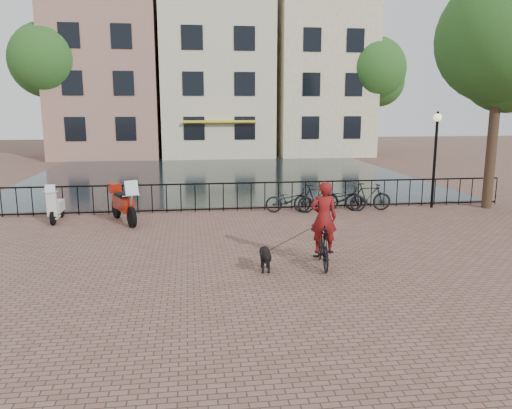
{
  "coord_description": "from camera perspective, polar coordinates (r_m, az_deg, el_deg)",
  "views": [
    {
      "loc": [
        -1.69,
        -9.49,
        3.69
      ],
      "look_at": [
        0.0,
        3.0,
        1.2
      ],
      "focal_mm": 35.0,
      "sensor_mm": 36.0,
      "label": 1
    }
  ],
  "objects": [
    {
      "name": "canal_house_left",
      "position": [
        40.01,
        -16.59,
        14.6
      ],
      "size": [
        7.5,
        9.0,
        12.8
      ],
      "color": "#986858",
      "rests_on": "ground"
    },
    {
      "name": "cyclist",
      "position": [
        11.65,
        7.7,
        -2.82
      ],
      "size": [
        0.79,
        1.76,
        2.35
      ],
      "rotation": [
        0.0,
        0.0,
        3.02
      ],
      "color": "black",
      "rests_on": "ground"
    },
    {
      "name": "canal_house_mid",
      "position": [
        39.61,
        -4.67,
        14.32
      ],
      "size": [
        8.0,
        9.5,
        11.8
      ],
      "color": "#BEBA8F",
      "rests_on": "ground"
    },
    {
      "name": "parked_bike_1",
      "position": [
        17.75,
        6.91,
        0.74
      ],
      "size": [
        1.69,
        0.58,
        1.0
      ],
      "primitive_type": "imported",
      "rotation": [
        0.0,
        0.0,
        1.64
      ],
      "color": "black",
      "rests_on": "ground"
    },
    {
      "name": "ground",
      "position": [
        10.32,
        2.27,
        -9.77
      ],
      "size": [
        100.0,
        100.0,
        0.0
      ],
      "primitive_type": "plane",
      "color": "brown",
      "rests_on": "ground"
    },
    {
      "name": "tree_near_right",
      "position": [
        20.15,
        26.25,
        16.58
      ],
      "size": [
        4.48,
        4.48,
        8.24
      ],
      "color": "black",
      "rests_on": "ground"
    },
    {
      "name": "dog",
      "position": [
        11.42,
        1.06,
        -6.12
      ],
      "size": [
        0.36,
        0.9,
        0.59
      ],
      "rotation": [
        0.0,
        0.0,
        -0.08
      ],
      "color": "black",
      "rests_on": "ground"
    },
    {
      "name": "railing",
      "position": [
        17.86,
        -2.15,
        0.89
      ],
      "size": [
        20.0,
        0.05,
        1.02
      ],
      "color": "black",
      "rests_on": "ground"
    },
    {
      "name": "parked_bike_0",
      "position": [
        17.55,
        3.9,
        0.51
      ],
      "size": [
        1.79,
        0.87,
        0.9
      ],
      "primitive_type": "imported",
      "rotation": [
        0.0,
        0.0,
        1.41
      ],
      "color": "black",
      "rests_on": "ground"
    },
    {
      "name": "lamp_post",
      "position": [
        19.31,
        19.86,
        6.61
      ],
      "size": [
        0.3,
        0.3,
        3.45
      ],
      "color": "black",
      "rests_on": "ground"
    },
    {
      "name": "scooter",
      "position": [
        17.45,
        -21.87,
        0.37
      ],
      "size": [
        0.43,
        1.44,
        1.33
      ],
      "rotation": [
        0.0,
        0.0,
        0.01
      ],
      "color": "beige",
      "rests_on": "ground"
    },
    {
      "name": "motorcycle",
      "position": [
        16.53,
        -14.96,
        0.56
      ],
      "size": [
        1.33,
        2.13,
        1.51
      ],
      "rotation": [
        0.0,
        0.0,
        0.42
      ],
      "color": "#9B1B0B",
      "rests_on": "ground"
    },
    {
      "name": "canal_house_right",
      "position": [
        40.89,
        6.99,
        15.23
      ],
      "size": [
        7.0,
        9.0,
        13.3
      ],
      "color": "tan",
      "rests_on": "ground"
    },
    {
      "name": "tree_far_left",
      "position": [
        37.78,
        -22.75,
        14.94
      ],
      "size": [
        5.04,
        5.04,
        9.27
      ],
      "color": "black",
      "rests_on": "ground"
    },
    {
      "name": "parked_bike_2",
      "position": [
        18.02,
        9.83,
        0.65
      ],
      "size": [
        1.77,
        0.76,
        0.9
      ],
      "primitive_type": "imported",
      "rotation": [
        0.0,
        0.0,
        1.47
      ],
      "color": "black",
      "rests_on": "ground"
    },
    {
      "name": "parked_bike_3",
      "position": [
        18.32,
        12.67,
        0.87
      ],
      "size": [
        1.7,
        0.61,
        1.0
      ],
      "primitive_type": "imported",
      "rotation": [
        0.0,
        0.0,
        1.49
      ],
      "color": "black",
      "rests_on": "ground"
    },
    {
      "name": "tree_far_right",
      "position": [
        39.07,
        13.27,
        14.78
      ],
      "size": [
        4.76,
        4.76,
        8.76
      ],
      "color": "black",
      "rests_on": "ground"
    },
    {
      "name": "canal_water",
      "position": [
        27.1,
        -4.07,
        3.31
      ],
      "size": [
        20.0,
        20.0,
        0.0
      ],
      "primitive_type": "plane",
      "color": "black",
      "rests_on": "ground"
    }
  ]
}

